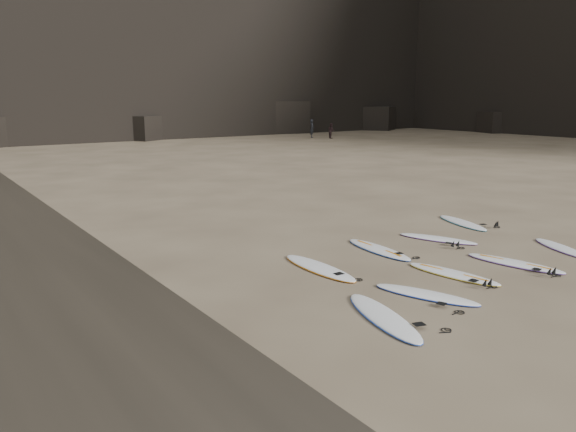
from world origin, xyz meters
name	(u,v)px	position (x,y,z in m)	size (l,w,h in m)	color
ground	(486,270)	(0.00, 0.00, 0.00)	(240.00, 240.00, 0.00)	#897559
surfboard_0	(384,316)	(-4.26, -0.77, 0.05)	(0.64, 2.67, 0.10)	white
surfboard_1	(426,294)	(-2.62, -0.39, 0.04)	(0.56, 2.35, 0.08)	white
surfboard_2	(453,274)	(-0.99, 0.22, 0.04)	(0.58, 2.43, 0.09)	white
surfboard_3	(515,263)	(1.01, -0.11, 0.05)	(0.60, 2.51, 0.09)	white
surfboard_4	(561,248)	(3.41, 0.01, 0.04)	(0.53, 2.22, 0.08)	white
surfboard_5	(319,267)	(-3.34, 2.44, 0.05)	(0.65, 2.69, 0.10)	white
surfboard_6	(378,249)	(-0.93, 2.84, 0.05)	(0.62, 2.57, 0.09)	white
surfboard_7	(438,238)	(1.37, 2.70, 0.04)	(0.57, 2.36, 0.09)	white
surfboard_8	(462,223)	(3.74, 3.67, 0.04)	(0.60, 2.48, 0.09)	white
person_a	(312,129)	(23.45, 37.94, 0.92)	(0.67, 0.44, 1.85)	black
person_b	(331,131)	(24.36, 35.97, 0.76)	(0.74, 0.58, 1.52)	black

